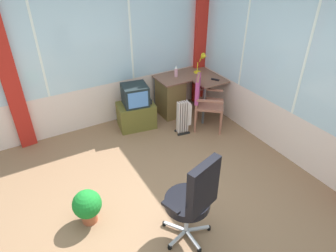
{
  "coord_description": "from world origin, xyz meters",
  "views": [
    {
      "loc": [
        -1.22,
        -2.39,
        2.94
      ],
      "look_at": [
        0.63,
        0.86,
        0.56
      ],
      "focal_mm": 31.86,
      "sensor_mm": 36.0,
      "label": 1
    }
  ],
  "objects": [
    {
      "name": "ground",
      "position": [
        0.0,
        0.0,
        -0.03
      ],
      "size": [
        5.47,
        5.66,
        0.06
      ],
      "primitive_type": "cube",
      "color": "#896548"
    },
    {
      "name": "desk",
      "position": [
        1.38,
        2.01,
        0.4
      ],
      "size": [
        1.11,
        0.95,
        0.74
      ],
      "color": "brown",
      "rests_on": "ground"
    },
    {
      "name": "tv_on_stand",
      "position": [
        0.58,
        1.92,
        0.36
      ],
      "size": [
        0.7,
        0.54,
        0.81
      ],
      "color": "brown",
      "rests_on": "ground"
    },
    {
      "name": "office_chair",
      "position": [
        0.12,
        -0.59,
        0.65
      ],
      "size": [
        0.63,
        0.55,
        1.15
      ],
      "color": "#B7B7BF",
      "rests_on": "ground"
    },
    {
      "name": "east_window_panel",
      "position": [
        2.26,
        -0.0,
        1.32
      ],
      "size": [
        0.07,
        4.66,
        2.65
      ],
      "color": "beige",
      "rests_on": "ground"
    },
    {
      "name": "north_window_panel",
      "position": [
        -0.0,
        2.36,
        1.32
      ],
      "size": [
        4.47,
        0.07,
        2.65
      ],
      "color": "beige",
      "rests_on": "ground"
    },
    {
      "name": "space_heater",
      "position": [
        1.21,
        1.32,
        0.31
      ],
      "size": [
        0.28,
        0.2,
        0.61
      ],
      "color": "silver",
      "rests_on": "ground"
    },
    {
      "name": "potted_plant",
      "position": [
        -0.83,
        0.23,
        0.26
      ],
      "size": [
        0.35,
        0.35,
        0.46
      ],
      "color": "#A65133",
      "rests_on": "ground"
    },
    {
      "name": "tv_remote",
      "position": [
        2.01,
        1.54,
        0.75
      ],
      "size": [
        0.12,
        0.15,
        0.02
      ],
      "primitive_type": "cube",
      "rotation": [
        0.0,
        0.0,
        0.55
      ],
      "color": "black",
      "rests_on": "desk"
    },
    {
      "name": "curtain_corner",
      "position": [
        2.13,
        2.23,
        1.27
      ],
      "size": [
        0.25,
        0.1,
        2.55
      ],
      "primitive_type": "cube",
      "rotation": [
        0.0,
        0.0,
        -0.14
      ],
      "color": "red",
      "rests_on": "ground"
    },
    {
      "name": "curtain_north_left",
      "position": [
        -1.23,
        2.28,
        1.27
      ],
      "size": [
        0.25,
        0.09,
        2.55
      ],
      "primitive_type": "cube",
      "rotation": [
        0.0,
        0.0,
        0.1
      ],
      "color": "red",
      "rests_on": "ground"
    },
    {
      "name": "wooden_armchair",
      "position": [
        1.6,
        1.34,
        0.61
      ],
      "size": [
        0.68,
        0.68,
        0.97
      ],
      "color": "#9D5F4B",
      "rests_on": "ground"
    },
    {
      "name": "spray_bottle",
      "position": [
        1.48,
        2.04,
        0.85
      ],
      "size": [
        0.06,
        0.06,
        0.22
      ],
      "color": "pink",
      "rests_on": "desk"
    },
    {
      "name": "desk_lamp",
      "position": [
        2.01,
        1.95,
        1.0
      ],
      "size": [
        0.22,
        0.19,
        0.39
      ],
      "color": "yellow",
      "rests_on": "desk"
    }
  ]
}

